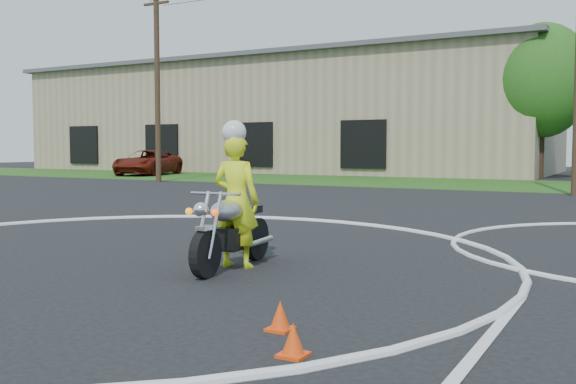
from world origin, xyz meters
The scene contains 7 objects.
grass_strip centered at (0.00, 27.00, 0.01)m, with size 120.00×10.00×0.02m, color #1E4714.
course_markings centered at (2.17, 4.35, 0.01)m, with size 19.05×19.05×0.12m.
primary_motorcycle centered at (1.89, 2.88, 0.58)m, with size 0.79×2.27×1.19m.
rider_primary_grp centered at (1.89, 3.02, 1.07)m, with size 0.78×0.55×2.22m.
pickup_grp centered at (-21.07, 27.05, 0.82)m, with size 4.20×6.41×1.64m.
traffic_cones centered at (4.83, 1.02, 0.14)m, with size 18.03×10.03×0.30m.
warehouse centered at (-18.00, 39.99, 4.16)m, with size 41.00×17.00×8.30m.
Camera 1 is at (7.24, -4.99, 1.81)m, focal length 40.00 mm.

